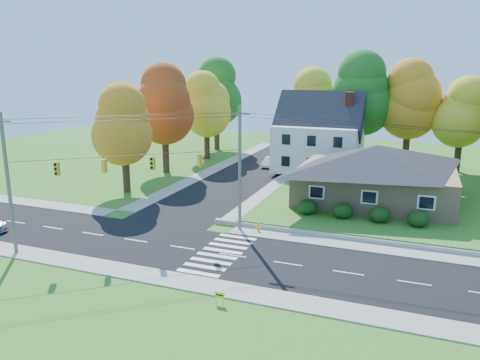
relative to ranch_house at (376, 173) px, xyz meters
The scene contains 21 objects.
ground 18.18m from the ranch_house, 116.57° to the right, with size 120.00×120.00×0.00m, color #3D7923.
road_main 18.18m from the ranch_house, 116.57° to the right, with size 90.00×8.00×0.02m, color black.
road_cross 19.15m from the ranch_house, 147.99° to the left, with size 8.00×44.00×0.02m, color black.
sidewalk_north 13.98m from the ranch_house, 126.03° to the right, with size 90.00×2.00×0.08m, color #9C9A90.
sidewalk_south 22.70m from the ranch_house, 110.85° to the right, with size 90.00×2.00×0.08m, color #9C9A90.
lawn 7.69m from the ranch_house, 45.00° to the left, with size 30.00×30.00×0.50m, color #3D7923.
ranch_house is the anchor object (origin of this frame).
colonial_house 14.46m from the ranch_house, 123.55° to the left, with size 10.40×8.40×9.60m.
hedge_row 6.57m from the ranch_house, 94.61° to the right, with size 10.70×1.70×1.27m.
traffic_infrastructure 16.87m from the ranch_house, 119.09° to the right, with size 38.10×10.66×10.00m.
tree_lot_0 21.20m from the ranch_house, 119.05° to the left, with size 6.72×6.72×12.51m.
tree_lot_1 18.58m from the ranch_house, 103.24° to the left, with size 7.84×7.84×14.60m.
tree_lot_2 18.99m from the ranch_house, 83.66° to the left, with size 7.28×7.28×13.56m.
tree_lot_3 19.29m from the ranch_house, 64.80° to the left, with size 6.16×6.16×11.47m.
tree_west_0 25.61m from the ranch_house, behind, with size 6.16×6.16×11.47m.
tree_west_1 27.18m from the ranch_house, 167.01° to the left, with size 7.28×7.28×13.56m.
tree_west_2 30.03m from the ranch_house, 147.38° to the left, with size 6.72×6.72×12.51m.
tree_west_3 36.60m from the ranch_house, 138.37° to the left, with size 7.84×7.84×14.60m.
white_car 20.46m from the ranch_house, 136.83° to the left, with size 1.33×3.81×1.25m, color silver.
fire_hydrant 13.63m from the ranch_house, 126.81° to the right, with size 0.40×0.31×0.69m.
yard_sign 23.63m from the ranch_house, 105.02° to the right, with size 0.58×0.04×0.73m.
Camera 1 is at (11.58, -28.41, 12.84)m, focal length 35.00 mm.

